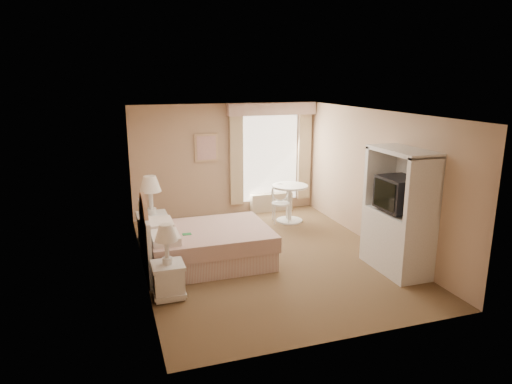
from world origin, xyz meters
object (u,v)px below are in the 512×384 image
object	(u,v)px
nightstand_near	(168,271)
armoire	(398,221)
nightstand_far	(152,221)
bed	(202,244)
round_table	(290,197)
cafe_chair	(281,200)

from	to	relation	value
nightstand_near	armoire	world-z (taller)	armoire
nightstand_far	armoire	world-z (taller)	armoire
nightstand_near	bed	bearing A→B (deg)	56.15
nightstand_near	round_table	size ratio (longest dim) A/B	1.34
round_table	armoire	world-z (taller)	armoire
nightstand_near	nightstand_far	world-z (taller)	nightstand_far
bed	round_table	bearing A→B (deg)	36.50
nightstand_far	cafe_chair	bearing A→B (deg)	14.00
nightstand_near	cafe_chair	xyz separation A→B (m)	(2.79, 2.80, 0.07)
cafe_chair	bed	bearing A→B (deg)	-127.35
cafe_chair	armoire	bearing A→B (deg)	-61.00
cafe_chair	round_table	bearing A→B (deg)	-2.62
bed	armoire	xyz separation A→B (m)	(2.94, -1.24, 0.49)
armoire	cafe_chair	bearing A→B (deg)	106.17
round_table	cafe_chair	world-z (taller)	cafe_chair
nightstand_far	armoire	bearing A→B (deg)	-31.87
nightstand_near	nightstand_far	size ratio (longest dim) A/B	0.82
bed	nightstand_far	distance (m)	1.27
nightstand_near	nightstand_far	distance (m)	2.10
armoire	nightstand_near	bearing A→B (deg)	177.35
bed	nightstand_near	xyz separation A→B (m)	(-0.72, -1.07, 0.07)
round_table	nightstand_near	bearing A→B (deg)	-137.39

